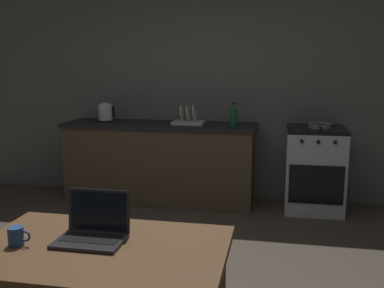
# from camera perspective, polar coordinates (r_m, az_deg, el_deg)

# --- Properties ---
(back_wall) EXTENTS (6.40, 0.10, 2.60)m
(back_wall) POSITION_cam_1_polar(r_m,az_deg,el_deg) (5.14, 5.33, 7.39)
(back_wall) COLOR #5D615E
(back_wall) RESTS_ON ground_plane
(kitchen_counter) EXTENTS (2.16, 0.64, 0.90)m
(kitchen_counter) POSITION_cam_1_polar(r_m,az_deg,el_deg) (5.06, -4.10, -2.35)
(kitchen_counter) COLOR #4C3D2D
(kitchen_counter) RESTS_ON ground_plane
(stove_oven) EXTENTS (0.60, 0.62, 0.90)m
(stove_oven) POSITION_cam_1_polar(r_m,az_deg,el_deg) (4.91, 15.49, -3.14)
(stove_oven) COLOR #B7BABF
(stove_oven) RESTS_ON ground_plane
(dining_table) EXTENTS (1.18, 0.76, 0.73)m
(dining_table) POSITION_cam_1_polar(r_m,az_deg,el_deg) (2.18, -11.75, -14.70)
(dining_table) COLOR brown
(dining_table) RESTS_ON ground_plane
(laptop) EXTENTS (0.32, 0.25, 0.23)m
(laptop) POSITION_cam_1_polar(r_m,az_deg,el_deg) (2.22, -12.66, -10.86)
(laptop) COLOR #232326
(laptop) RESTS_ON dining_table
(electric_kettle) EXTENTS (0.19, 0.17, 0.22)m
(electric_kettle) POSITION_cam_1_polar(r_m,az_deg,el_deg) (5.17, -11.08, 3.96)
(electric_kettle) COLOR black
(electric_kettle) RESTS_ON kitchen_counter
(bottle) EXTENTS (0.08, 0.08, 0.25)m
(bottle) POSITION_cam_1_polar(r_m,az_deg,el_deg) (4.77, 5.39, 3.77)
(bottle) COLOR #19592D
(bottle) RESTS_ON kitchen_counter
(frying_pan) EXTENTS (0.24, 0.42, 0.05)m
(frying_pan) POSITION_cam_1_polar(r_m,az_deg,el_deg) (4.80, 16.12, 2.31)
(frying_pan) COLOR gray
(frying_pan) RESTS_ON stove_oven
(coffee_mug) EXTENTS (0.11, 0.07, 0.09)m
(coffee_mug) POSITION_cam_1_polar(r_m,az_deg,el_deg) (2.26, -21.71, -10.99)
(coffee_mug) COLOR #264C8C
(coffee_mug) RESTS_ON dining_table
(dish_rack) EXTENTS (0.34, 0.26, 0.21)m
(dish_rack) POSITION_cam_1_polar(r_m,az_deg,el_deg) (4.90, -0.46, 3.15)
(dish_rack) COLOR silver
(dish_rack) RESTS_ON kitchen_counter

